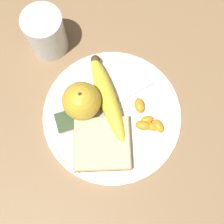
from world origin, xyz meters
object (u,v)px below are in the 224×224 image
(apple, at_px, (82,101))
(jam_packet, at_px, (69,121))
(plate, at_px, (112,115))
(bread_slice, at_px, (102,144))
(fork, at_px, (112,104))
(banana, at_px, (108,98))
(juice_glass, at_px, (46,34))

(apple, xyz_separation_m, jam_packet, (0.04, 0.02, -0.03))
(apple, distance_m, jam_packet, 0.05)
(plate, relative_size, bread_slice, 2.14)
(bread_slice, bearing_deg, fork, -119.88)
(banana, bearing_deg, fork, 114.55)
(plate, bearing_deg, fork, -106.81)
(juice_glass, xyz_separation_m, bread_slice, (-0.05, 0.25, -0.02))
(plate, height_order, fork, fork)
(jam_packet, bearing_deg, banana, -165.59)
(fork, bearing_deg, apple, -25.08)
(banana, relative_size, bread_slice, 1.49)
(plate, xyz_separation_m, juice_glass, (0.08, -0.20, 0.04))
(apple, bearing_deg, banana, 178.42)
(juice_glass, distance_m, fork, 0.20)
(apple, xyz_separation_m, bread_slice, (-0.01, 0.09, -0.03))
(juice_glass, height_order, jam_packet, juice_glass)
(jam_packet, bearing_deg, plate, 174.04)
(fork, bearing_deg, plate, 59.62)
(juice_glass, xyz_separation_m, apple, (-0.03, 0.16, 0.00))
(plate, height_order, bread_slice, bread_slice)
(banana, height_order, jam_packet, banana)
(plate, height_order, juice_glass, juice_glass)
(bread_slice, bearing_deg, plate, -124.31)
(apple, distance_m, bread_slice, 0.09)
(juice_glass, bearing_deg, plate, 112.83)
(fork, height_order, jam_packet, jam_packet)
(juice_glass, height_order, apple, juice_glass)
(juice_glass, bearing_deg, fork, 116.96)
(bread_slice, relative_size, jam_packet, 2.65)
(juice_glass, relative_size, bread_slice, 0.76)
(plate, relative_size, juice_glass, 2.80)
(banana, bearing_deg, apple, -1.58)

